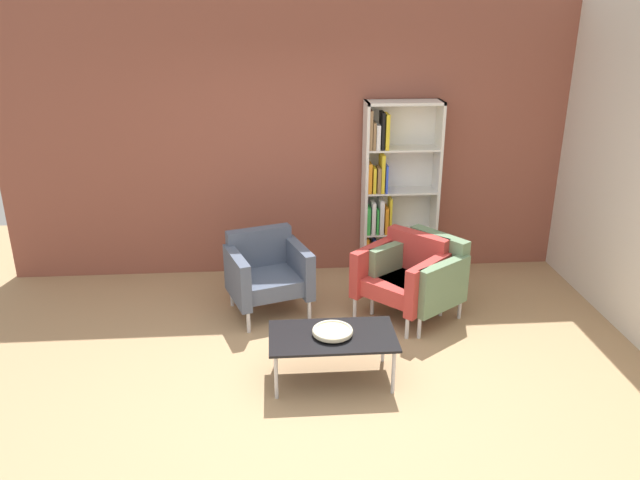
% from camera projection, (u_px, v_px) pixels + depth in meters
% --- Properties ---
extents(ground_plane, '(8.32, 8.32, 0.00)m').
position_uv_depth(ground_plane, '(324.00, 392.00, 4.85)').
color(ground_plane, tan).
extents(brick_back_panel, '(6.40, 0.12, 2.90)m').
position_uv_depth(brick_back_panel, '(305.00, 142.00, 6.61)').
color(brick_back_panel, brown).
rests_on(brick_back_panel, ground_plane).
extents(bookshelf_tall, '(0.80, 0.30, 1.90)m').
position_uv_depth(bookshelf_tall, '(391.00, 194.00, 6.67)').
color(bookshelf_tall, silver).
rests_on(bookshelf_tall, ground_plane).
extents(coffee_table_low, '(1.00, 0.56, 0.40)m').
position_uv_depth(coffee_table_low, '(333.00, 339.00, 4.89)').
color(coffee_table_low, black).
rests_on(coffee_table_low, ground_plane).
extents(decorative_bowl, '(0.32, 0.32, 0.05)m').
position_uv_depth(decorative_bowl, '(333.00, 331.00, 4.87)').
color(decorative_bowl, beige).
rests_on(decorative_bowl, coffee_table_low).
extents(armchair_corner_red, '(0.95, 0.95, 0.78)m').
position_uv_depth(armchair_corner_red, '(403.00, 275.00, 5.91)').
color(armchair_corner_red, '#B73833').
rests_on(armchair_corner_red, ground_plane).
extents(armchair_spare_guest, '(0.88, 0.84, 0.78)m').
position_uv_depth(armchair_spare_guest, '(267.00, 271.00, 5.99)').
color(armchair_spare_guest, '#4C566B').
rests_on(armchair_spare_guest, ground_plane).
extents(armchair_by_bookshelf, '(0.93, 0.95, 0.78)m').
position_uv_depth(armchair_by_bookshelf, '(422.00, 275.00, 5.91)').
color(armchair_by_bookshelf, slate).
rests_on(armchair_by_bookshelf, ground_plane).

